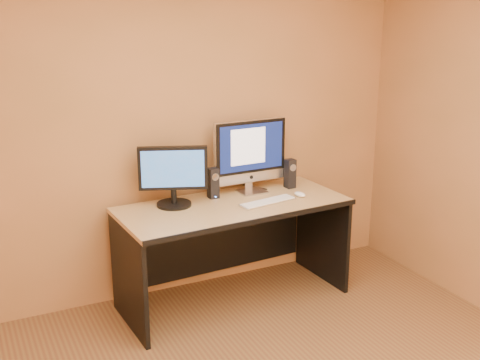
# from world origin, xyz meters

# --- Properties ---
(walls) EXTENTS (4.00, 4.00, 2.60)m
(walls) POSITION_xyz_m (0.00, 0.00, 1.30)
(walls) COLOR #AD7145
(walls) RESTS_ON ground
(desk) EXTENTS (1.76, 0.85, 0.80)m
(desk) POSITION_xyz_m (0.37, 1.58, 0.40)
(desk) COLOR tan
(desk) RESTS_ON ground
(imac) EXTENTS (0.62, 0.24, 0.59)m
(imac) POSITION_xyz_m (0.62, 1.78, 1.09)
(imac) COLOR #BABABF
(imac) RESTS_ON desk
(second_monitor) EXTENTS (0.57, 0.42, 0.45)m
(second_monitor) POSITION_xyz_m (-0.05, 1.74, 1.02)
(second_monitor) COLOR black
(second_monitor) RESTS_ON desk
(speaker_left) EXTENTS (0.08, 0.08, 0.24)m
(speaker_left) POSITION_xyz_m (0.29, 1.78, 0.91)
(speaker_left) COLOR black
(speaker_left) RESTS_ON desk
(speaker_right) EXTENTS (0.08, 0.08, 0.24)m
(speaker_right) POSITION_xyz_m (0.96, 1.76, 0.91)
(speaker_right) COLOR black
(speaker_right) RESTS_ON desk
(keyboard) EXTENTS (0.48, 0.20, 0.02)m
(keyboard) POSITION_xyz_m (0.61, 1.49, 0.81)
(keyboard) COLOR silver
(keyboard) RESTS_ON desk
(mouse) EXTENTS (0.08, 0.12, 0.04)m
(mouse) POSITION_xyz_m (0.91, 1.52, 0.82)
(mouse) COLOR white
(mouse) RESTS_ON desk
(cable_a) EXTENTS (0.12, 0.21, 0.01)m
(cable_a) POSITION_xyz_m (0.70, 1.89, 0.80)
(cable_a) COLOR black
(cable_a) RESTS_ON desk
(cable_b) EXTENTS (0.08, 0.18, 0.01)m
(cable_b) POSITION_xyz_m (0.63, 1.90, 0.80)
(cable_b) COLOR black
(cable_b) RESTS_ON desk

